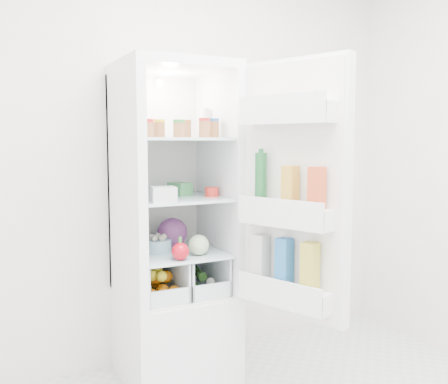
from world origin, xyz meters
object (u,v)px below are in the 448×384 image
red_cabbage (172,233)px  mushroom_bowl (158,246)px  fridge_door (292,197)px  refrigerator (172,263)px

red_cabbage → mushroom_bowl: size_ratio=1.17×
mushroom_bowl → red_cabbage: bearing=30.7°
red_cabbage → fridge_door: fridge_door is taller
refrigerator → mushroom_bowl: refrigerator is taller
refrigerator → red_cabbage: size_ratio=10.24×
fridge_door → mushroom_bowl: bearing=19.9°
mushroom_bowl → fridge_door: bearing=-49.7°
red_cabbage → mushroom_bowl: bearing=-149.3°
red_cabbage → fridge_door: 0.80m
refrigerator → red_cabbage: 0.17m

